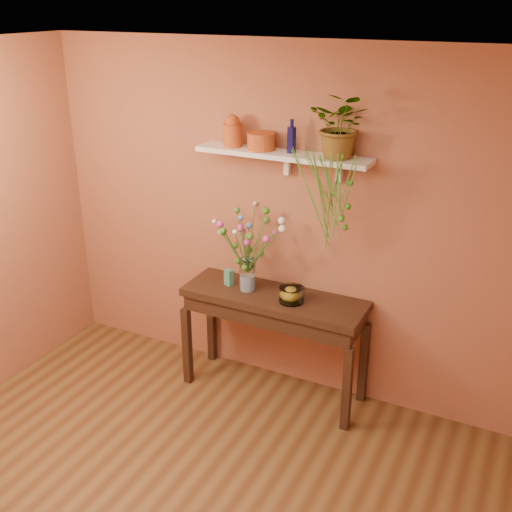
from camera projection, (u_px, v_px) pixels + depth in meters
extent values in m
plane|color=silver|center=(90.00, 64.00, 2.56)|extent=(4.00, 4.00, 0.00)
cube|color=#9D543D|center=(282.00, 224.00, 4.74)|extent=(4.00, 0.04, 2.70)
cube|color=#342115|center=(274.00, 299.00, 4.71)|extent=(1.42, 0.46, 0.06)
cube|color=#342115|center=(274.00, 309.00, 4.75)|extent=(1.36, 0.42, 0.12)
cube|color=#342115|center=(187.00, 346.00, 5.02)|extent=(0.06, 0.06, 0.68)
cube|color=#342115|center=(347.00, 389.00, 4.46)|extent=(0.06, 0.06, 0.68)
cube|color=#342115|center=(212.00, 324.00, 5.35)|extent=(0.06, 0.06, 0.68)
cube|color=#342115|center=(364.00, 363.00, 4.79)|extent=(0.06, 0.06, 0.68)
cube|color=white|center=(282.00, 155.00, 4.39)|extent=(1.30, 0.24, 0.04)
cube|color=white|center=(287.00, 164.00, 4.50)|extent=(0.04, 0.05, 0.15)
cube|color=white|center=(340.00, 171.00, 4.34)|extent=(0.04, 0.05, 0.15)
cylinder|color=#B85921|center=(233.00, 135.00, 4.51)|extent=(0.16, 0.16, 0.17)
sphere|color=#B85921|center=(232.00, 122.00, 4.48)|extent=(0.11, 0.11, 0.11)
cylinder|color=#B85921|center=(261.00, 141.00, 4.43)|extent=(0.26, 0.26, 0.12)
cylinder|color=#0F0B3A|center=(292.00, 140.00, 4.33)|extent=(0.07, 0.07, 0.18)
cylinder|color=#0F0B3A|center=(292.00, 123.00, 4.29)|extent=(0.03, 0.03, 0.05)
imported|color=#357B19|center=(342.00, 125.00, 4.14)|extent=(0.42, 0.37, 0.44)
cylinder|color=#357B19|center=(321.00, 199.00, 4.15)|extent=(0.05, 0.25, 0.63)
cylinder|color=green|center=(332.00, 188.00, 4.09)|extent=(0.13, 0.23, 0.47)
cylinder|color=green|center=(342.00, 196.00, 4.14)|extent=(0.18, 0.07, 0.59)
cylinder|color=#357B19|center=(320.00, 184.00, 4.14)|extent=(0.05, 0.17, 0.44)
cylinder|color=green|center=(322.00, 191.00, 4.19)|extent=(0.19, 0.24, 0.56)
cylinder|color=green|center=(340.00, 189.00, 4.14)|extent=(0.05, 0.13, 0.51)
cylinder|color=#357B19|center=(319.00, 180.00, 4.21)|extent=(0.21, 0.08, 0.43)
cylinder|color=green|center=(336.00, 198.00, 4.19)|extent=(0.06, 0.16, 0.65)
cylinder|color=green|center=(329.00, 175.00, 4.17)|extent=(0.05, 0.09, 0.34)
cylinder|color=#357B19|center=(335.00, 186.00, 4.14)|extent=(0.17, 0.22, 0.46)
cylinder|color=green|center=(338.00, 177.00, 4.09)|extent=(0.11, 0.16, 0.33)
cylinder|color=green|center=(326.00, 177.00, 4.11)|extent=(0.03, 0.20, 0.33)
cylinder|color=#357B19|center=(321.00, 189.00, 4.24)|extent=(0.15, 0.05, 0.56)
cylinder|color=green|center=(320.00, 196.00, 4.21)|extent=(0.07, 0.20, 0.63)
cylinder|color=green|center=(339.00, 198.00, 4.13)|extent=(0.01, 0.14, 0.61)
cylinder|color=#357B19|center=(329.00, 205.00, 4.18)|extent=(0.09, 0.19, 0.73)
cylinder|color=green|center=(312.00, 196.00, 4.22)|extent=(0.27, 0.13, 0.64)
cylinder|color=green|center=(329.00, 182.00, 4.13)|extent=(0.01, 0.24, 0.41)
cylinder|color=#357B19|center=(311.00, 197.00, 4.28)|extent=(0.28, 0.06, 0.69)
cylinder|color=green|center=(349.00, 192.00, 4.11)|extent=(0.18, 0.23, 0.53)
sphere|color=#357B19|center=(350.00, 183.00, 4.13)|extent=(0.04, 0.04, 0.04)
sphere|color=#357B19|center=(345.00, 227.00, 4.28)|extent=(0.04, 0.04, 0.04)
sphere|color=#357B19|center=(348.00, 207.00, 4.20)|extent=(0.04, 0.04, 0.04)
sphere|color=#357B19|center=(341.00, 219.00, 4.20)|extent=(0.04, 0.04, 0.04)
cylinder|color=white|center=(247.00, 274.00, 4.74)|extent=(0.12, 0.12, 0.26)
cylinder|color=silver|center=(247.00, 282.00, 4.77)|extent=(0.11, 0.11, 0.12)
cylinder|color=#386B28|center=(241.00, 252.00, 4.58)|extent=(0.01, 0.20, 0.39)
sphere|color=white|center=(235.00, 232.00, 4.42)|extent=(0.04, 0.04, 0.04)
cylinder|color=#386B28|center=(244.00, 246.00, 4.56)|extent=(0.04, 0.17, 0.50)
sphere|color=#5073CB|center=(241.00, 218.00, 4.39)|extent=(0.04, 0.04, 0.04)
cylinder|color=#386B28|center=(247.00, 257.00, 4.62)|extent=(0.06, 0.11, 0.29)
sphere|color=#D333A1|center=(247.00, 243.00, 4.51)|extent=(0.05, 0.05, 0.05)
cylinder|color=#386B28|center=(249.00, 254.00, 4.63)|extent=(0.06, 0.07, 0.32)
sphere|color=#60943B|center=(250.00, 236.00, 4.53)|extent=(0.06, 0.06, 0.06)
cylinder|color=#386B28|center=(257.00, 256.00, 4.60)|extent=(0.20, 0.09, 0.33)
sphere|color=#D333A1|center=(266.00, 239.00, 4.46)|extent=(0.05, 0.05, 0.05)
cylinder|color=#386B28|center=(264.00, 251.00, 4.57)|extent=(0.31, 0.05, 0.42)
sphere|color=white|center=(282.00, 229.00, 4.41)|extent=(0.06, 0.06, 0.06)
cylinder|color=#386B28|center=(264.00, 247.00, 4.64)|extent=(0.24, 0.10, 0.43)
sphere|color=white|center=(282.00, 221.00, 4.55)|extent=(0.06, 0.06, 0.06)
cylinder|color=#386B28|center=(261.00, 252.00, 4.69)|extent=(0.18, 0.13, 0.32)
sphere|color=#D333A1|center=(275.00, 233.00, 4.64)|extent=(0.04, 0.04, 0.04)
cylinder|color=#386B28|center=(257.00, 242.00, 4.67)|extent=(0.10, 0.13, 0.47)
sphere|color=#357B19|center=(266.00, 211.00, 4.61)|extent=(0.06, 0.06, 0.06)
cylinder|color=#386B28|center=(257.00, 246.00, 4.71)|extent=(0.09, 0.17, 0.39)
sphere|color=#60943B|center=(266.00, 220.00, 4.68)|extent=(0.06, 0.06, 0.06)
cylinder|color=#386B28|center=(251.00, 237.00, 4.75)|extent=(0.05, 0.24, 0.48)
sphere|color=white|center=(255.00, 203.00, 4.76)|extent=(0.04, 0.04, 0.04)
cylinder|color=#386B28|center=(248.00, 249.00, 4.70)|extent=(0.03, 0.09, 0.35)
sphere|color=#5073CB|center=(249.00, 226.00, 4.68)|extent=(0.05, 0.05, 0.05)
cylinder|color=#386B28|center=(246.00, 252.00, 4.70)|extent=(0.06, 0.05, 0.31)
sphere|color=#D333A1|center=(244.00, 232.00, 4.67)|extent=(0.04, 0.04, 0.04)
cylinder|color=#386B28|center=(242.00, 241.00, 4.70)|extent=(0.13, 0.08, 0.46)
sphere|color=#60943B|center=(237.00, 210.00, 4.66)|extent=(0.05, 0.05, 0.05)
cylinder|color=#386B28|center=(244.00, 250.00, 4.69)|extent=(0.07, 0.02, 0.34)
sphere|color=#D333A1|center=(241.00, 228.00, 4.64)|extent=(0.06, 0.06, 0.06)
cylinder|color=#386B28|center=(234.00, 252.00, 4.71)|extent=(0.22, 0.02, 0.30)
sphere|color=white|center=(221.00, 232.00, 4.70)|extent=(0.05, 0.05, 0.05)
cylinder|color=#386B28|center=(231.00, 247.00, 4.70)|extent=(0.27, 0.04, 0.38)
sphere|color=white|center=(214.00, 221.00, 4.67)|extent=(0.04, 0.04, 0.04)
cylinder|color=#386B28|center=(234.00, 248.00, 4.66)|extent=(0.19, 0.10, 0.39)
sphere|color=#D333A1|center=(220.00, 225.00, 4.59)|extent=(0.06, 0.06, 0.06)
cylinder|color=#386B28|center=(235.00, 252.00, 4.64)|extent=(0.14, 0.14, 0.36)
sphere|color=#357B19|center=(223.00, 231.00, 4.55)|extent=(0.06, 0.06, 0.06)
cylinder|color=#386B28|center=(236.00, 252.00, 4.58)|extent=(0.08, 0.22, 0.40)
sphere|color=#60943B|center=(223.00, 231.00, 4.44)|extent=(0.03, 0.03, 0.03)
sphere|color=#357B19|center=(238.00, 261.00, 4.74)|extent=(0.05, 0.05, 0.05)
sphere|color=#357B19|center=(235.00, 246.00, 4.71)|extent=(0.05, 0.05, 0.05)
sphere|color=#357B19|center=(250.00, 249.00, 4.84)|extent=(0.05, 0.05, 0.05)
sphere|color=#357B19|center=(249.00, 251.00, 4.74)|extent=(0.05, 0.05, 0.05)
sphere|color=#357B19|center=(261.00, 254.00, 4.69)|extent=(0.05, 0.05, 0.05)
sphere|color=#357B19|center=(245.00, 268.00, 4.64)|extent=(0.05, 0.05, 0.05)
cylinder|color=white|center=(292.00, 295.00, 4.58)|extent=(0.19, 0.19, 0.11)
cylinder|color=white|center=(291.00, 301.00, 4.60)|extent=(0.19, 0.19, 0.01)
sphere|color=yellow|center=(291.00, 294.00, 4.61)|extent=(0.08, 0.08, 0.08)
cube|color=#2F697D|center=(229.00, 277.00, 4.84)|extent=(0.08, 0.07, 0.13)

